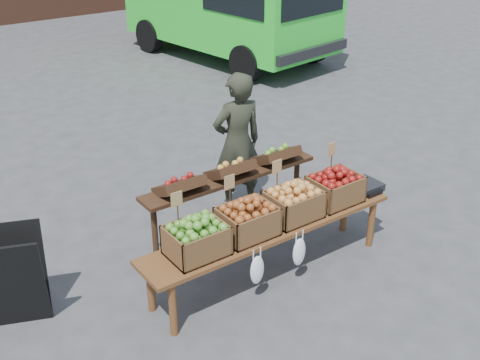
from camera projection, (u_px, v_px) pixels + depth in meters
ground at (268, 291)px, 5.74m from camera, size 80.00×80.00×0.00m
delivery_van at (228, 5)px, 12.60m from camera, size 2.93×5.18×2.20m
vendor at (237, 143)px, 6.81m from camera, size 0.66×0.48×1.66m
chalkboard_sign at (9, 279)px, 5.14m from camera, size 0.69×0.54×0.92m
back_table at (231, 199)px, 6.28m from camera, size 2.10×0.44×1.04m
display_bench at (270, 251)px, 5.84m from camera, size 2.70×0.56×0.57m
crate_golden_apples at (196, 241)px, 5.22m from camera, size 0.50×0.40×0.28m
crate_russet_pears at (247, 222)px, 5.51m from camera, size 0.50×0.40×0.28m
crate_red_apples at (293, 205)px, 5.79m from camera, size 0.50×0.40×0.28m
crate_green_apples at (335, 189)px, 6.08m from camera, size 0.50×0.40×0.28m
weighing_scale at (364, 186)px, 6.34m from camera, size 0.34×0.30×0.08m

